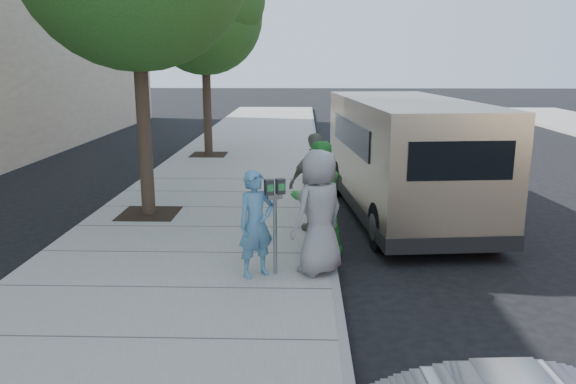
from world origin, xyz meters
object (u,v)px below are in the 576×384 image
at_px(tree_far, 206,10).
at_px(person_striped_polo, 316,183).
at_px(van, 403,155).
at_px(parking_meter, 275,206).
at_px(person_gray_shirt, 319,212).
at_px(person_green_shirt, 318,198).
at_px(person_officer, 256,224).

xyz_separation_m(tree_far, person_striped_polo, (3.45, -8.71, -3.80)).
height_order(tree_far, van, tree_far).
bearing_deg(person_striped_polo, parking_meter, 47.30).
relative_size(parking_meter, van, 0.21).
bearing_deg(tree_far, person_striped_polo, -68.36).
height_order(van, person_gray_shirt, van).
relative_size(van, person_striped_polo, 3.73).
bearing_deg(person_green_shirt, parking_meter, 37.05).
xyz_separation_m(parking_meter, person_green_shirt, (0.66, 0.98, -0.11)).
xyz_separation_m(person_officer, person_green_shirt, (0.94, 1.07, 0.14)).
height_order(person_green_shirt, person_striped_polo, person_green_shirt).
height_order(parking_meter, person_striped_polo, person_striped_polo).
distance_m(person_green_shirt, person_gray_shirt, 0.92).
xyz_separation_m(tree_far, parking_meter, (2.80, -10.92, -3.67)).
distance_m(parking_meter, person_green_shirt, 1.19).
distance_m(person_officer, person_green_shirt, 1.43).
bearing_deg(person_officer, person_gray_shirt, -25.95).
height_order(parking_meter, person_officer, person_officer).
bearing_deg(van, person_officer, -131.24).
height_order(van, person_green_shirt, van).
bearing_deg(tree_far, person_green_shirt, -70.84).
bearing_deg(person_striped_polo, van, -164.19).
height_order(person_officer, person_striped_polo, person_striped_polo).
bearing_deg(person_striped_polo, person_officer, 41.76).
relative_size(person_gray_shirt, person_striped_polo, 1.02).
bearing_deg(person_striped_polo, tree_far, -94.51).
bearing_deg(van, tree_far, 121.50).
height_order(person_green_shirt, person_gray_shirt, person_gray_shirt).
xyz_separation_m(person_green_shirt, person_gray_shirt, (0.00, -0.92, 0.00)).
distance_m(tree_far, person_gray_shirt, 12.01).
height_order(tree_far, person_green_shirt, tree_far).
relative_size(tree_far, van, 0.93).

